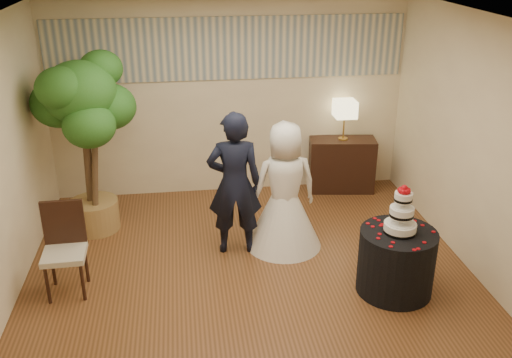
{
  "coord_description": "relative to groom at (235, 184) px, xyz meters",
  "views": [
    {
      "loc": [
        -0.68,
        -5.31,
        3.54
      ],
      "look_at": [
        0.1,
        0.4,
        1.05
      ],
      "focal_mm": 40.0,
      "sensor_mm": 36.0,
      "label": 1
    }
  ],
  "objects": [
    {
      "name": "floor",
      "position": [
        0.11,
        -0.7,
        -0.87
      ],
      "size": [
        5.0,
        5.0,
        0.0
      ],
      "primitive_type": "cube",
      "color": "brown",
      "rests_on": "ground"
    },
    {
      "name": "ceiling",
      "position": [
        0.11,
        -0.7,
        1.93
      ],
      "size": [
        5.0,
        5.0,
        0.0
      ],
      "primitive_type": "cube",
      "color": "white",
      "rests_on": "wall_back"
    },
    {
      "name": "wall_back",
      "position": [
        0.11,
        1.8,
        0.53
      ],
      "size": [
        5.0,
        0.06,
        2.8
      ],
      "primitive_type": "cube",
      "color": "beige",
      "rests_on": "ground"
    },
    {
      "name": "wall_front",
      "position": [
        0.11,
        -3.2,
        0.53
      ],
      "size": [
        5.0,
        0.06,
        2.8
      ],
      "primitive_type": "cube",
      "color": "beige",
      "rests_on": "ground"
    },
    {
      "name": "wall_right",
      "position": [
        2.61,
        -0.7,
        0.53
      ],
      "size": [
        0.06,
        5.0,
        2.8
      ],
      "primitive_type": "cube",
      "color": "beige",
      "rests_on": "ground"
    },
    {
      "name": "mural_border",
      "position": [
        0.11,
        1.78,
        1.23
      ],
      "size": [
        4.9,
        0.02,
        0.85
      ],
      "primitive_type": "cube",
      "color": "#A8A999",
      "rests_on": "wall_back"
    },
    {
      "name": "groom",
      "position": [
        0.0,
        0.0,
        0.0
      ],
      "size": [
        0.66,
        0.46,
        1.74
      ],
      "primitive_type": "imported",
      "rotation": [
        0.0,
        0.0,
        3.08
      ],
      "color": "black",
      "rests_on": "floor"
    },
    {
      "name": "bride",
      "position": [
        0.6,
        0.04,
        -0.08
      ],
      "size": [
        0.99,
        0.99,
        1.58
      ],
      "primitive_type": "imported",
      "rotation": [
        0.0,
        0.0,
        3.22
      ],
      "color": "white",
      "rests_on": "floor"
    },
    {
      "name": "cake_table",
      "position": [
        1.6,
        -1.09,
        -0.52
      ],
      "size": [
        1.05,
        1.05,
        0.71
      ],
      "primitive_type": "cylinder",
      "rotation": [
        0.0,
        0.0,
        -0.41
      ],
      "color": "black",
      "rests_on": "floor"
    },
    {
      "name": "wedding_cake",
      "position": [
        1.6,
        -1.09,
        0.1
      ],
      "size": [
        0.34,
        0.34,
        0.53
      ],
      "primitive_type": null,
      "color": "white",
      "rests_on": "cake_table"
    },
    {
      "name": "console",
      "position": [
        1.74,
        1.56,
        -0.48
      ],
      "size": [
        1.0,
        0.55,
        0.79
      ],
      "primitive_type": "cube",
      "rotation": [
        0.0,
        0.0,
        -0.14
      ],
      "color": "black",
      "rests_on": "floor"
    },
    {
      "name": "table_lamp",
      "position": [
        1.74,
        1.56,
        0.21
      ],
      "size": [
        0.3,
        0.3,
        0.58
      ],
      "primitive_type": null,
      "color": "beige",
      "rests_on": "console"
    },
    {
      "name": "ficus_tree",
      "position": [
        -1.75,
        0.78,
        0.29
      ],
      "size": [
        1.11,
        1.11,
        2.31
      ],
      "primitive_type": null,
      "rotation": [
        0.0,
        0.0,
        1.56
      ],
      "color": "#29611E",
      "rests_on": "floor"
    },
    {
      "name": "side_chair",
      "position": [
        -1.86,
        -0.65,
        -0.38
      ],
      "size": [
        0.47,
        0.49,
        0.99
      ],
      "primitive_type": null,
      "rotation": [
        0.0,
        0.0,
        0.03
      ],
      "color": "black",
      "rests_on": "floor"
    }
  ]
}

